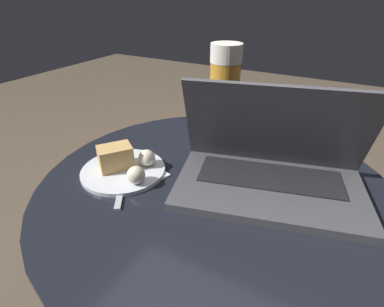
# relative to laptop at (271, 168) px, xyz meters

# --- Properties ---
(table) EXTENTS (0.75, 0.75, 0.52)m
(table) POSITION_rel_laptop_xyz_m (-0.11, -0.04, -0.18)
(table) COLOR #9E9EA3
(table) RESTS_ON ground_plane
(napkin) EXTENTS (0.20, 0.17, 0.00)m
(napkin) POSITION_rel_laptop_xyz_m (-0.30, -0.09, -0.04)
(napkin) COLOR white
(napkin) RESTS_ON table
(laptop) EXTENTS (0.42, 0.31, 0.22)m
(laptop) POSITION_rel_laptop_xyz_m (0.00, 0.00, 0.00)
(laptop) COLOR #47474C
(laptop) RESTS_ON table
(beer_glass) EXTENTS (0.07, 0.07, 0.26)m
(beer_glass) POSITION_rel_laptop_xyz_m (-0.15, 0.10, 0.09)
(beer_glass) COLOR gold
(beer_glass) RESTS_ON table
(snack_plate) EXTENTS (0.19, 0.19, 0.06)m
(snack_plate) POSITION_rel_laptop_xyz_m (-0.30, -0.10, -0.03)
(snack_plate) COLOR silver
(snack_plate) RESTS_ON table
(fork) EXTENTS (0.12, 0.16, 0.00)m
(fork) POSITION_rel_laptop_xyz_m (-0.28, -0.13, -0.04)
(fork) COLOR #B2B2B7
(fork) RESTS_ON table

